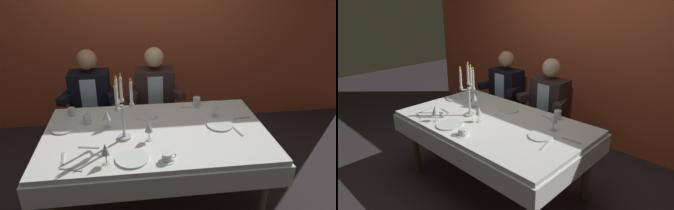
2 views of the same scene
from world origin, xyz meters
TOP-DOWN VIEW (x-y plane):
  - ground_plane at (0.00, 0.00)m, footprint 12.00×12.00m
  - back_wall at (0.00, 1.66)m, footprint 6.00×0.12m
  - dining_table at (0.00, 0.00)m, footprint 1.94×1.14m
  - candelabra at (-0.27, -0.08)m, footprint 0.15×0.17m
  - dinner_plate_0 at (-0.07, 0.30)m, footprint 0.22×0.22m
  - dinner_plate_1 at (-0.21, -0.38)m, footprint 0.25×0.25m
  - dinner_plate_2 at (-0.80, 0.15)m, footprint 0.22×0.22m
  - dinner_plate_3 at (0.57, 0.03)m, footprint 0.23×0.23m
  - wine_glass_0 at (0.57, 0.21)m, footprint 0.07×0.07m
  - wine_glass_1 at (-0.39, -0.41)m, footprint 0.07×0.07m
  - wine_glass_2 at (-0.42, 0.12)m, footprint 0.07×0.07m
  - wine_glass_3 at (-0.07, -0.13)m, footprint 0.07×0.07m
  - water_tumbler_0 at (0.45, 0.46)m, footprint 0.07×0.07m
  - water_tumbler_1 at (-0.76, 0.39)m, footprint 0.06×0.06m
  - water_tumbler_2 at (-0.60, 0.21)m, footprint 0.07×0.07m
  - coffee_cup_0 at (0.04, -0.42)m, footprint 0.13×0.12m
  - spoon_0 at (0.69, -0.09)m, footprint 0.05×0.17m
  - spoon_1 at (-0.54, -0.19)m, footprint 0.17×0.05m
  - spoon_2 at (-0.63, -0.45)m, footprint 0.17×0.07m
  - knife_3 at (0.38, 0.41)m, footprint 0.19×0.05m
  - spoon_4 at (-0.72, -0.32)m, footprint 0.04×0.17m
  - fork_5 at (0.81, 0.14)m, footprint 0.17×0.04m
  - seated_diner_0 at (-0.64, 0.89)m, footprint 0.63×0.48m
  - seated_diner_1 at (0.06, 0.89)m, footprint 0.63×0.48m

SIDE VIEW (x-z plane):
  - ground_plane at x=0.00m, z-range 0.00..0.00m
  - dining_table at x=0.00m, z-range 0.25..0.99m
  - seated_diner_0 at x=-0.64m, z-range 0.12..1.36m
  - seated_diner_1 at x=0.06m, z-range 0.12..1.36m
  - spoon_0 at x=0.69m, z-range 0.74..0.75m
  - spoon_1 at x=-0.54m, z-range 0.74..0.75m
  - spoon_2 at x=-0.63m, z-range 0.74..0.75m
  - knife_3 at x=0.38m, z-range 0.74..0.75m
  - spoon_4 at x=-0.72m, z-range 0.74..0.75m
  - fork_5 at x=0.81m, z-range 0.74..0.75m
  - dinner_plate_0 at x=-0.07m, z-range 0.74..0.75m
  - dinner_plate_1 at x=-0.21m, z-range 0.74..0.75m
  - dinner_plate_2 at x=-0.80m, z-range 0.74..0.75m
  - dinner_plate_3 at x=0.57m, z-range 0.74..0.75m
  - coffee_cup_0 at x=0.04m, z-range 0.74..0.80m
  - water_tumbler_1 at x=-0.76m, z-range 0.74..0.82m
  - water_tumbler_0 at x=0.45m, z-range 0.74..0.83m
  - water_tumbler_2 at x=-0.60m, z-range 0.74..0.83m
  - wine_glass_0 at x=0.57m, z-range 0.77..0.94m
  - wine_glass_1 at x=-0.39m, z-range 0.77..0.94m
  - wine_glass_3 at x=-0.07m, z-range 0.77..0.94m
  - wine_glass_2 at x=-0.42m, z-range 0.77..0.94m
  - candelabra at x=-0.27m, z-range 0.71..1.27m
  - back_wall at x=0.00m, z-range 0.00..2.70m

